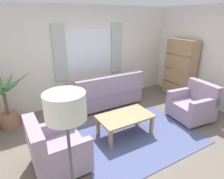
{
  "coord_description": "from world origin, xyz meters",
  "views": [
    {
      "loc": [
        -2.07,
        -2.57,
        2.3
      ],
      "look_at": [
        -0.17,
        0.7,
        0.84
      ],
      "focal_mm": 30.32,
      "sensor_mm": 36.0,
      "label": 1
    }
  ],
  "objects": [
    {
      "name": "area_rug",
      "position": [
        0.0,
        0.0,
        0.01
      ],
      "size": [
        2.47,
        1.84,
        0.01
      ],
      "primitive_type": "cube",
      "color": "#4C5684",
      "rests_on": "ground_plane"
    },
    {
      "name": "standing_lamp",
      "position": [
        -1.69,
        -1.14,
        1.46
      ],
      "size": [
        0.36,
        0.36,
        1.72
      ],
      "color": "#4C4C51",
      "rests_on": "ground_plane"
    },
    {
      "name": "ground_plane",
      "position": [
        0.0,
        0.0,
        0.0
      ],
      "size": [
        6.24,
        6.24,
        0.0
      ],
      "primitive_type": "plane",
      "color": "#6B6056"
    },
    {
      "name": "coffee_table",
      "position": [
        -0.15,
        0.2,
        0.38
      ],
      "size": [
        1.1,
        0.64,
        0.44
      ],
      "color": "#A87F56",
      "rests_on": "ground_plane"
    },
    {
      "name": "potted_plant",
      "position": [
        -2.19,
        1.72,
        0.55
      ],
      "size": [
        1.19,
        1.2,
        1.24
      ],
      "color": "#9E6B4C",
      "rests_on": "ground_plane"
    },
    {
      "name": "couch",
      "position": [
        0.18,
        1.6,
        0.37
      ],
      "size": [
        1.9,
        0.82,
        0.92
      ],
      "rotation": [
        0.0,
        0.0,
        3.14
      ],
      "color": "#998499",
      "rests_on": "ground_plane"
    },
    {
      "name": "bookshelf",
      "position": [
        2.35,
        1.07,
        0.79
      ],
      "size": [
        0.3,
        0.94,
        1.72
      ],
      "rotation": [
        0.0,
        0.0,
        1.57
      ],
      "color": "#A87F56",
      "rests_on": "ground_plane"
    },
    {
      "name": "wall_back",
      "position": [
        0.0,
        2.26,
        1.3
      ],
      "size": [
        5.32,
        0.12,
        2.6
      ],
      "primitive_type": "cube",
      "color": "silver",
      "rests_on": "ground_plane"
    },
    {
      "name": "window_with_curtains",
      "position": [
        0.0,
        2.18,
        1.45
      ],
      "size": [
        1.98,
        0.07,
        1.4
      ],
      "color": "white"
    },
    {
      "name": "armchair_right",
      "position": [
        1.61,
        -0.04,
        0.35
      ],
      "size": [
        0.91,
        0.93,
        0.88
      ],
      "rotation": [
        0.0,
        0.0,
        -1.68
      ],
      "color": "#998499",
      "rests_on": "ground_plane"
    },
    {
      "name": "armchair_left",
      "position": [
        -1.62,
        -0.04,
        0.35
      ],
      "size": [
        0.84,
        0.86,
        0.88
      ],
      "rotation": [
        0.0,
        0.0,
        1.59
      ],
      "color": "#998499",
      "rests_on": "ground_plane"
    }
  ]
}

